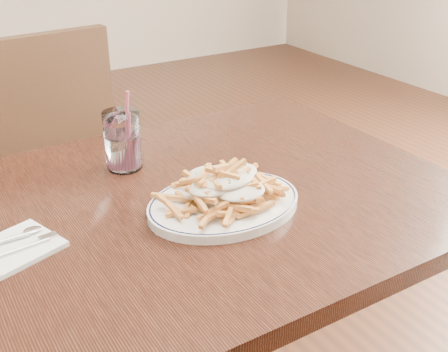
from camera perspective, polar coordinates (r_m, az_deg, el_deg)
table at (r=1.14m, az=-5.94°, el=-6.30°), size 1.20×0.80×0.75m
chair_far at (r=1.83m, az=-18.70°, el=1.04°), size 0.49×0.49×0.96m
fries_plate at (r=1.08m, az=0.00°, el=-2.83°), size 0.35×0.31×0.02m
loaded_fries at (r=1.05m, az=0.00°, el=-0.70°), size 0.27×0.24×0.07m
napkin at (r=1.01m, az=-21.54°, el=-7.39°), size 0.21×0.17×0.01m
cutlery at (r=1.01m, az=-21.69°, el=-6.91°), size 0.17×0.07×0.01m
water_glass at (r=1.24m, az=-10.22°, el=3.26°), size 0.08×0.08×0.18m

